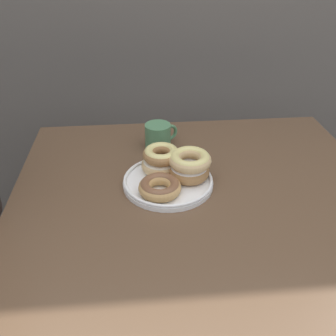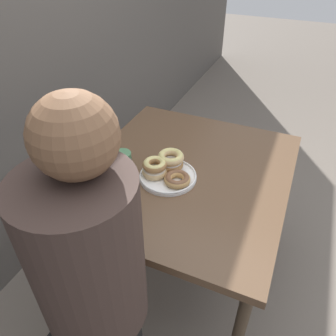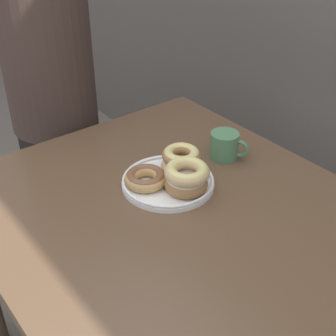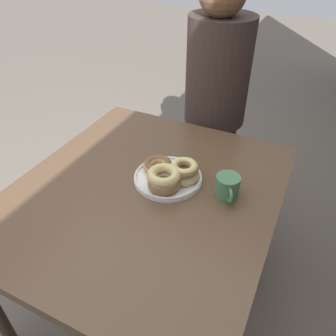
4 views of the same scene
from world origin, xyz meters
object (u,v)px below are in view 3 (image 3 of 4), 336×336
(dining_table, at_px, (172,226))
(person_figure, at_px, (52,101))
(coffee_mug, at_px, (225,145))
(donut_plate, at_px, (174,174))

(dining_table, xyz_separation_m, person_figure, (-0.77, 0.02, 0.11))
(coffee_mug, xyz_separation_m, person_figure, (-0.67, -0.28, -0.01))
(dining_table, distance_m, coffee_mug, 0.33)
(donut_plate, relative_size, person_figure, 0.21)
(dining_table, height_order, person_figure, person_figure)
(dining_table, xyz_separation_m, coffee_mug, (-0.10, 0.30, 0.12))
(donut_plate, xyz_separation_m, person_figure, (-0.69, -0.05, -0.01))
(coffee_mug, distance_m, person_figure, 0.72)
(dining_table, bearing_deg, person_figure, 178.69)
(dining_table, relative_size, donut_plate, 3.78)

